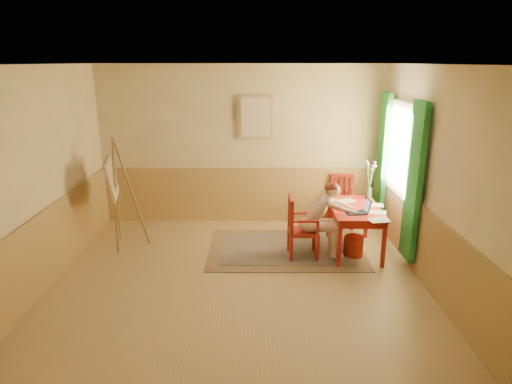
{
  "coord_description": "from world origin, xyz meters",
  "views": [
    {
      "loc": [
        0.23,
        -5.41,
        2.83
      ],
      "look_at": [
        0.25,
        0.55,
        1.05
      ],
      "focal_mm": 30.73,
      "sensor_mm": 36.0,
      "label": 1
    }
  ],
  "objects_px": {
    "chair_left": "(300,227)",
    "easel": "(114,183)",
    "table": "(355,213)",
    "laptop": "(359,210)",
    "chair_back": "(342,201)",
    "figure": "(322,216)"
  },
  "relations": [
    {
      "from": "chair_left",
      "to": "easel",
      "type": "bearing_deg",
      "value": 171.53
    },
    {
      "from": "table",
      "to": "laptop",
      "type": "height_order",
      "value": "laptop"
    },
    {
      "from": "table",
      "to": "chair_left",
      "type": "xyz_separation_m",
      "value": [
        -0.85,
        -0.2,
        -0.16
      ]
    },
    {
      "from": "laptop",
      "to": "easel",
      "type": "bearing_deg",
      "value": 172.33
    },
    {
      "from": "chair_back",
      "to": "figure",
      "type": "bearing_deg",
      "value": -112.59
    },
    {
      "from": "figure",
      "to": "laptop",
      "type": "height_order",
      "value": "figure"
    },
    {
      "from": "table",
      "to": "laptop",
      "type": "relative_size",
      "value": 3.35
    },
    {
      "from": "figure",
      "to": "table",
      "type": "bearing_deg",
      "value": 19.58
    },
    {
      "from": "table",
      "to": "figure",
      "type": "xyz_separation_m",
      "value": [
        -0.53,
        -0.19,
        0.01
      ]
    },
    {
      "from": "chair_back",
      "to": "figure",
      "type": "relative_size",
      "value": 0.79
    },
    {
      "from": "table",
      "to": "laptop",
      "type": "xyz_separation_m",
      "value": [
        -0.01,
        -0.27,
        0.13
      ]
    },
    {
      "from": "chair_left",
      "to": "figure",
      "type": "height_order",
      "value": "figure"
    },
    {
      "from": "figure",
      "to": "laptop",
      "type": "relative_size",
      "value": 3.2
    },
    {
      "from": "easel",
      "to": "table",
      "type": "bearing_deg",
      "value": -3.5
    },
    {
      "from": "chair_back",
      "to": "figure",
      "type": "height_order",
      "value": "figure"
    },
    {
      "from": "chair_left",
      "to": "figure",
      "type": "bearing_deg",
      "value": 1.4
    },
    {
      "from": "table",
      "to": "chair_back",
      "type": "height_order",
      "value": "chair_back"
    },
    {
      "from": "chair_left",
      "to": "easel",
      "type": "xyz_separation_m",
      "value": [
        -2.83,
        0.42,
        0.57
      ]
    },
    {
      "from": "figure",
      "to": "easel",
      "type": "relative_size",
      "value": 0.66
    },
    {
      "from": "chair_back",
      "to": "figure",
      "type": "xyz_separation_m",
      "value": [
        -0.55,
        -1.33,
        0.18
      ]
    },
    {
      "from": "table",
      "to": "easel",
      "type": "distance_m",
      "value": 3.71
    },
    {
      "from": "table",
      "to": "figure",
      "type": "distance_m",
      "value": 0.56
    }
  ]
}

